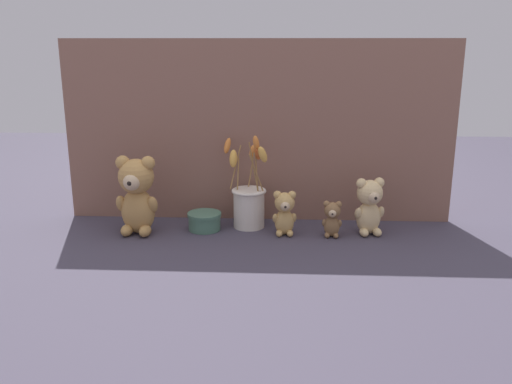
{
  "coord_description": "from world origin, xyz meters",
  "views": [
    {
      "loc": [
        0.09,
        -1.7,
        0.62
      ],
      "look_at": [
        0.0,
        0.02,
        0.14
      ],
      "focal_mm": 38.0,
      "sensor_mm": 36.0,
      "label": 1
    }
  ],
  "objects": [
    {
      "name": "ground_plane",
      "position": [
        0.0,
        0.0,
        0.0
      ],
      "size": [
        4.0,
        4.0,
        0.0
      ],
      "primitive_type": "plane",
      "color": "#3D3847"
    },
    {
      "name": "backdrop_wall",
      "position": [
        0.0,
        0.17,
        0.31
      ],
      "size": [
        1.36,
        0.02,
        0.63
      ],
      "color": "#845B4C",
      "rests_on": "ground"
    },
    {
      "name": "teddy_bear_large",
      "position": [
        -0.39,
        -0.01,
        0.14
      ],
      "size": [
        0.14,
        0.13,
        0.26
      ],
      "color": "tan",
      "rests_on": "ground"
    },
    {
      "name": "teddy_bear_medium",
      "position": [
        0.37,
        0.02,
        0.1
      ],
      "size": [
        0.11,
        0.1,
        0.19
      ],
      "color": "#DBBC84",
      "rests_on": "ground"
    },
    {
      "name": "teddy_bear_small",
      "position": [
        0.1,
        -0.0,
        0.08
      ],
      "size": [
        0.08,
        0.08,
        0.15
      ],
      "color": "tan",
      "rests_on": "ground"
    },
    {
      "name": "teddy_bear_tiny",
      "position": [
        0.25,
        -0.01,
        0.06
      ],
      "size": [
        0.07,
        0.06,
        0.12
      ],
      "color": "olive",
      "rests_on": "ground"
    },
    {
      "name": "flower_vase",
      "position": [
        -0.03,
        0.07,
        0.09
      ],
      "size": [
        0.17,
        0.15,
        0.33
      ],
      "color": "silver",
      "rests_on": "ground"
    },
    {
      "name": "decorative_tin_tall",
      "position": [
        -0.18,
        0.03,
        0.03
      ],
      "size": [
        0.11,
        0.11,
        0.06
      ],
      "color": "#47705B",
      "rests_on": "ground"
    }
  ]
}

